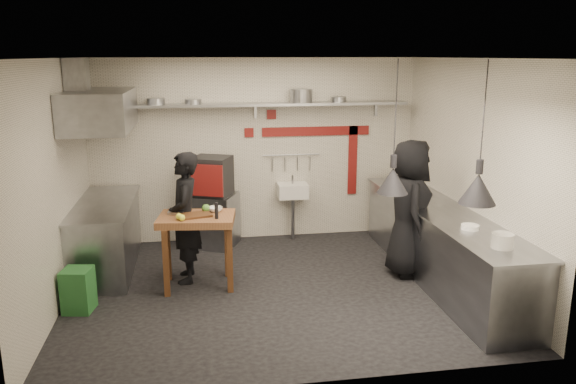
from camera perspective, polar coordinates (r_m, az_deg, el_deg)
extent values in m
plane|color=black|center=(7.10, -1.31, -9.79)|extent=(5.00, 5.00, 0.00)
plane|color=beige|center=(6.51, -1.45, 13.44)|extent=(5.00, 5.00, 0.00)
cube|color=beige|center=(8.71, -3.31, 4.25)|extent=(5.00, 0.04, 2.80)
cube|color=beige|center=(4.66, 2.22, -4.18)|extent=(5.00, 0.04, 2.80)
cube|color=beige|center=(6.80, -22.75, 0.47)|extent=(0.04, 4.20, 2.80)
cube|color=beige|center=(7.43, 18.10, 1.92)|extent=(0.04, 4.20, 2.80)
cube|color=maroon|center=(8.80, 2.88, 6.19)|extent=(1.70, 0.02, 0.14)
cube|color=maroon|center=(9.02, 6.57, 3.22)|extent=(0.14, 0.02, 1.10)
cube|color=maroon|center=(8.65, -1.68, 7.87)|extent=(0.14, 0.02, 0.14)
cube|color=maroon|center=(8.64, -3.98, 6.04)|extent=(0.14, 0.02, 0.14)
cube|color=gray|center=(8.44, -3.25, 8.87)|extent=(4.60, 0.34, 0.04)
cube|color=gray|center=(8.61, -16.13, 7.79)|extent=(0.04, 0.06, 0.24)
cube|color=gray|center=(8.60, -3.35, 8.29)|extent=(0.04, 0.06, 0.24)
cube|color=gray|center=(9.00, 8.90, 8.40)|extent=(0.04, 0.06, 0.24)
cylinder|color=gray|center=(8.41, -13.27, 8.96)|extent=(0.30, 0.30, 0.09)
cylinder|color=gray|center=(8.39, -9.62, 9.05)|extent=(0.32, 0.32, 0.07)
cylinder|color=gray|center=(8.54, 1.37, 9.75)|extent=(0.41, 0.41, 0.20)
cylinder|color=gray|center=(8.67, 5.18, 9.36)|extent=(0.27, 0.27, 0.08)
cube|color=gray|center=(8.60, -7.65, -2.82)|extent=(0.87, 0.84, 0.80)
cube|color=black|center=(8.38, -7.76, 1.60)|extent=(0.68, 0.66, 0.58)
cube|color=maroon|center=(8.09, -8.23, 1.16)|extent=(0.45, 0.21, 0.46)
cube|color=black|center=(8.14, -7.91, 1.23)|extent=(0.33, 0.15, 0.34)
cube|color=silver|center=(8.74, 0.46, 0.15)|extent=(0.46, 0.34, 0.22)
cylinder|color=gray|center=(8.70, 0.46, 1.30)|extent=(0.03, 0.03, 0.14)
cylinder|color=gray|center=(8.81, 0.50, -2.69)|extent=(0.06, 0.06, 0.66)
cylinder|color=gray|center=(8.76, 0.31, 3.79)|extent=(0.90, 0.02, 0.02)
cube|color=gray|center=(7.52, 15.18, -5.24)|extent=(0.70, 3.80, 0.90)
cube|color=gray|center=(7.39, 15.41, -1.83)|extent=(0.76, 3.90, 0.03)
cylinder|color=silver|center=(6.09, 20.96, -4.66)|extent=(0.29, 0.29, 0.15)
cylinder|color=silver|center=(6.63, 18.01, -3.41)|extent=(0.24, 0.24, 0.05)
cube|color=gray|center=(7.97, -17.99, -4.37)|extent=(0.70, 1.90, 0.90)
cube|color=gray|center=(7.84, -18.24, -1.13)|extent=(0.76, 2.00, 0.03)
cube|color=gray|center=(7.62, -18.56, 7.89)|extent=(0.78, 1.60, 0.50)
cube|color=gray|center=(7.64, -20.67, 10.75)|extent=(0.28, 0.28, 0.50)
cube|color=#215D28|center=(6.86, -20.54, -9.31)|extent=(0.36, 0.36, 0.50)
cube|color=#512E18|center=(6.95, -9.35, -2.33)|extent=(0.42, 0.34, 0.02)
cylinder|color=black|center=(6.78, -7.28, -1.89)|extent=(0.05, 0.05, 0.20)
sphere|color=yellow|center=(6.82, -11.01, -2.46)|extent=(0.09, 0.09, 0.08)
sphere|color=yellow|center=(6.77, -10.74, -2.58)|extent=(0.09, 0.09, 0.08)
sphere|color=#529234|center=(7.09, -8.34, -1.65)|extent=(0.11, 0.11, 0.10)
cube|color=gray|center=(7.10, -11.31, -2.04)|extent=(0.21, 0.15, 0.03)
imported|color=silver|center=(7.11, -7.41, -1.75)|extent=(0.19, 0.19, 0.06)
imported|color=black|center=(7.21, -10.44, -2.58)|extent=(0.41, 0.61, 1.67)
imported|color=black|center=(7.46, 12.22, -1.62)|extent=(0.71, 0.96, 1.80)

